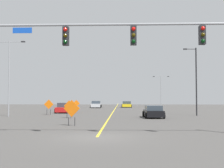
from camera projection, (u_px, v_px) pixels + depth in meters
name	position (u px, v px, depth m)	size (l,w,h in m)	color
ground	(97.00, 137.00, 16.23)	(148.26, 148.26, 0.00)	#4C4947
road_centre_stripe	(115.00, 109.00, 57.35)	(0.16, 82.37, 0.01)	yellow
traffic_signal_assembly	(170.00, 42.00, 16.31)	(15.34, 0.44, 6.98)	gray
street_lamp_mid_left	(161.00, 88.00, 69.60)	(3.86, 0.24, 7.29)	gray
street_lamp_far_right	(195.00, 78.00, 35.42)	(1.59, 0.24, 8.20)	black
street_lamp_near_right	(9.00, 72.00, 34.09)	(3.63, 0.24, 8.83)	gray
construction_sign_left_lane	(72.00, 110.00, 22.68)	(1.31, 0.31, 2.00)	orange
construction_sign_right_lane	(49.00, 105.00, 36.76)	(1.21, 0.10, 1.93)	orange
construction_sign_right_shoulder	(69.00, 107.00, 31.13)	(1.15, 0.29, 1.88)	orange
construction_sign_median_far	(76.00, 104.00, 49.78)	(1.17, 0.14, 1.76)	orange
car_red_far	(63.00, 108.00, 41.70)	(2.14, 4.03, 1.42)	red
car_silver_approaching	(96.00, 105.00, 61.53)	(2.24, 4.62, 1.43)	#B7BABF
car_black_distant	(153.00, 112.00, 31.64)	(2.12, 4.29, 1.34)	black
car_yellow_passing	(127.00, 104.00, 64.05)	(2.17, 3.83, 1.34)	gold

